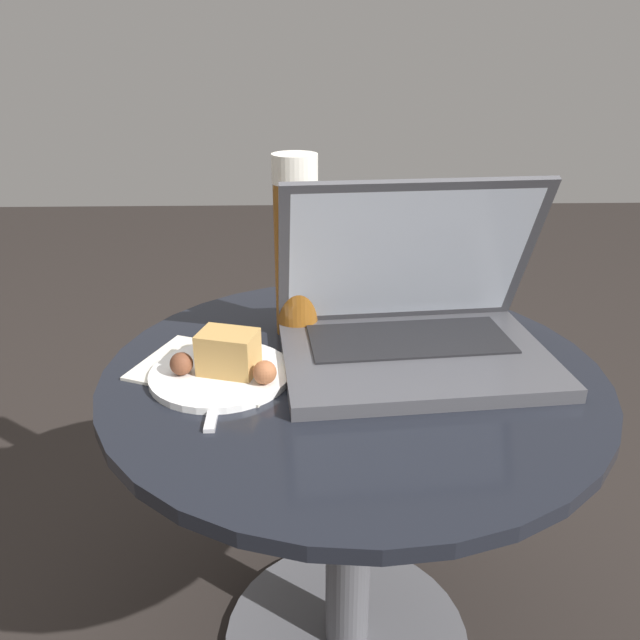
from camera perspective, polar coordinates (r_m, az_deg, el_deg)
ground_plane at (r=1.12m, az=2.42°, el=-27.15°), size 6.00×6.00×0.00m
table at (r=0.88m, az=2.81°, el=-12.58°), size 0.64×0.64×0.49m
napkin at (r=0.81m, az=-9.68°, el=-4.27°), size 0.22×0.19×0.00m
laptop at (r=0.82m, az=8.47°, el=-0.22°), size 0.36×0.27×0.23m
beer_glass at (r=0.86m, az=-2.21°, el=6.69°), size 0.06×0.06×0.25m
snack_plate at (r=0.78m, az=-8.88°, el=-4.04°), size 0.18×0.18×0.06m
fork at (r=0.76m, az=-9.26°, el=-6.00°), size 0.02×0.17×0.01m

